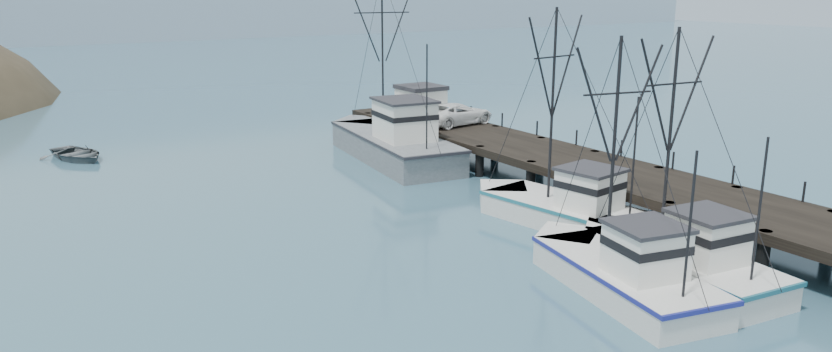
{
  "coord_description": "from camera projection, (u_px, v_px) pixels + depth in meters",
  "views": [
    {
      "loc": [
        -17.02,
        -16.21,
        12.11
      ],
      "look_at": [
        2.78,
        15.1,
        2.5
      ],
      "focal_mm": 32.0,
      "sensor_mm": 36.0,
      "label": 1
    }
  ],
  "objects": [
    {
      "name": "work_vessel",
      "position": [
        392.0,
        142.0,
        52.71
      ],
      "size": [
        6.42,
        16.06,
        13.31
      ],
      "color": "slate",
      "rests_on": "ground"
    },
    {
      "name": "trawler_mid",
      "position": [
        620.0,
        272.0,
        30.01
      ],
      "size": [
        5.22,
        10.61,
        10.54
      ],
      "color": "silver",
      "rests_on": "ground"
    },
    {
      "name": "pickup_truck",
      "position": [
        457.0,
        114.0,
        54.86
      ],
      "size": [
        6.03,
        3.36,
        1.6
      ],
      "primitive_type": "imported",
      "rotation": [
        0.0,
        0.0,
        1.7
      ],
      "color": "silver",
      "rests_on": "pier"
    },
    {
      "name": "motorboat",
      "position": [
        78.0,
        159.0,
        52.85
      ],
      "size": [
        5.33,
        6.31,
        1.11
      ],
      "primitive_type": "imported",
      "rotation": [
        0.0,
        0.0,
        0.32
      ],
      "color": "#505658",
      "rests_on": "ground"
    },
    {
      "name": "pier_shed",
      "position": [
        421.0,
        104.0,
        55.61
      ],
      "size": [
        3.0,
        3.2,
        2.8
      ],
      "color": "silver",
      "rests_on": "pier"
    },
    {
      "name": "trawler_near",
      "position": [
        677.0,
        259.0,
        31.4
      ],
      "size": [
        4.33,
        10.61,
        10.8
      ],
      "color": "silver",
      "rests_on": "ground"
    },
    {
      "name": "trawler_far",
      "position": [
        564.0,
        209.0,
        38.34
      ],
      "size": [
        5.02,
        11.17,
        11.37
      ],
      "color": "silver",
      "rests_on": "ground"
    },
    {
      "name": "pier",
      "position": [
        564.0,
        161.0,
        45.02
      ],
      "size": [
        6.0,
        44.0,
        2.0
      ],
      "color": "black",
      "rests_on": "ground"
    },
    {
      "name": "distant_ridge",
      "position": [
        81.0,
        39.0,
        169.34
      ],
      "size": [
        360.0,
        40.0,
        26.0
      ],
      "primitive_type": "cube",
      "color": "#9EB2C6",
      "rests_on": "ground"
    }
  ]
}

